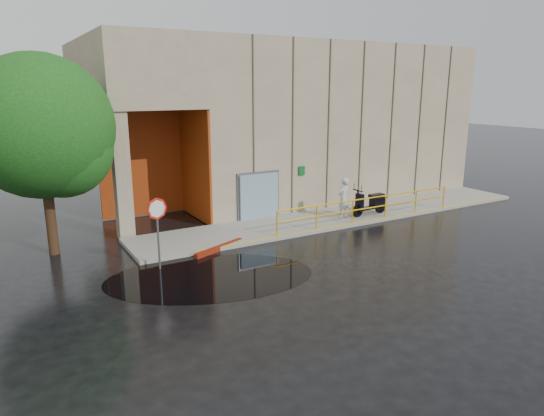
{
  "coord_description": "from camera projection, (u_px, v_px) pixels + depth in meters",
  "views": [
    {
      "loc": [
        -9.9,
        -12.6,
        5.87
      ],
      "look_at": [
        -0.82,
        3.0,
        1.36
      ],
      "focal_mm": 32.0,
      "sensor_mm": 36.0,
      "label": 1
    }
  ],
  "objects": [
    {
      "name": "guardrail",
      "position": [
        369.0,
        208.0,
        21.37
      ],
      "size": [
        9.56,
        0.06,
        1.03
      ],
      "color": "#DDA00B",
      "rests_on": "sidewalk"
    },
    {
      "name": "red_curb",
      "position": [
        219.0,
        248.0,
        17.92
      ],
      "size": [
        2.29,
        1.08,
        0.18
      ],
      "primitive_type": "cube",
      "rotation": [
        0.0,
        0.0,
        0.39
      ],
      "color": "maroon",
      "rests_on": "ground"
    },
    {
      "name": "building",
      "position": [
        291.0,
        117.0,
        27.5
      ],
      "size": [
        20.0,
        10.17,
        8.0
      ],
      "color": "gray",
      "rests_on": "ground"
    },
    {
      "name": "ground",
      "position": [
        336.0,
        261.0,
        16.82
      ],
      "size": [
        120.0,
        120.0,
        0.0
      ],
      "primitive_type": "plane",
      "color": "black",
      "rests_on": "ground"
    },
    {
      "name": "stop_sign",
      "position": [
        157.0,
        217.0,
        15.66
      ],
      "size": [
        0.72,
        0.21,
        2.44
      ],
      "rotation": [
        0.0,
        0.0,
        -0.16
      ],
      "color": "slate",
      "rests_on": "ground"
    },
    {
      "name": "sidewalk",
      "position": [
        345.0,
        215.0,
        22.52
      ],
      "size": [
        20.0,
        3.0,
        0.15
      ],
      "primitive_type": "cube",
      "color": "gray",
      "rests_on": "ground"
    },
    {
      "name": "person",
      "position": [
        343.0,
        198.0,
        21.6
      ],
      "size": [
        0.78,
        0.64,
        1.84
      ],
      "primitive_type": "imported",
      "rotation": [
        0.0,
        0.0,
        3.49
      ],
      "color": "#BBBAC0",
      "rests_on": "sidewalk"
    },
    {
      "name": "scooter",
      "position": [
        370.0,
        196.0,
        22.12
      ],
      "size": [
        1.98,
        0.67,
        1.52
      ],
      "rotation": [
        0.0,
        0.0,
        0.02
      ],
      "color": "black",
      "rests_on": "sidewalk"
    },
    {
      "name": "tree_near",
      "position": [
        46.0,
        132.0,
        16.53
      ],
      "size": [
        4.94,
        4.94,
        7.05
      ],
      "rotation": [
        0.0,
        0.0,
        0.25
      ],
      "color": "black",
      "rests_on": "ground"
    },
    {
      "name": "puddle",
      "position": [
        210.0,
        277.0,
        15.44
      ],
      "size": [
        7.55,
        5.9,
        0.01
      ],
      "primitive_type": "cube",
      "rotation": [
        0.0,
        0.0,
        -0.31
      ],
      "color": "black",
      "rests_on": "ground"
    }
  ]
}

